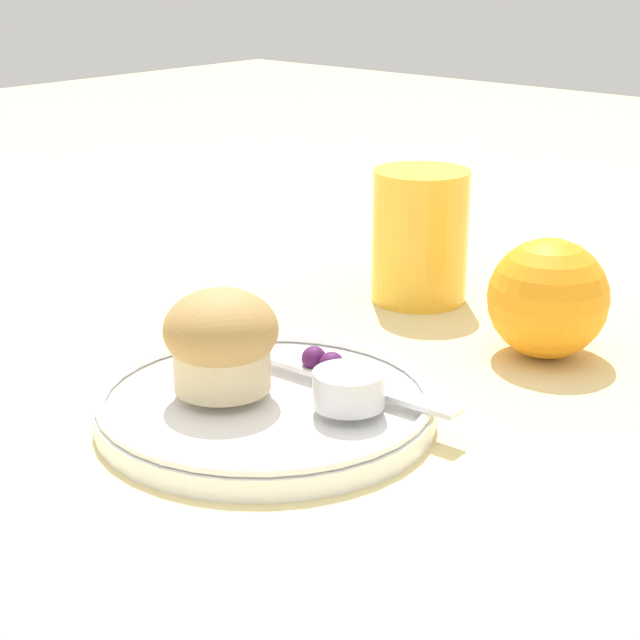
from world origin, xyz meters
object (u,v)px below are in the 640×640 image
object	(u,v)px
muffin	(221,340)
juice_glass	(420,236)
orange_fruit	(548,298)
butter_knife	(337,377)

from	to	relation	value
muffin	juice_glass	size ratio (longest dim) A/B	0.65
muffin	orange_fruit	distance (m)	0.25
juice_glass	muffin	bearing A→B (deg)	-80.06
muffin	juice_glass	xyz separation A→B (m)	(-0.05, 0.27, 0.00)
orange_fruit	juice_glass	distance (m)	0.15
butter_knife	orange_fruit	world-z (taller)	orange_fruit
muffin	juice_glass	world-z (taller)	juice_glass
butter_knife	juice_glass	xyz separation A→B (m)	(-0.09, 0.21, 0.03)
orange_fruit	juice_glass	bearing A→B (deg)	163.71
muffin	juice_glass	distance (m)	0.28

